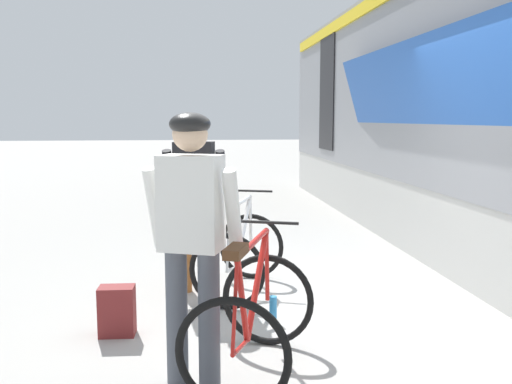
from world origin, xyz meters
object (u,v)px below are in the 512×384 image
at_px(cyclist_near_in_white, 192,226).
at_px(bicycle_far_white, 240,253).
at_px(cyclist_far_in_dark, 195,187).
at_px(bicycle_near_red, 252,318).
at_px(backpack_on_platform, 117,311).
at_px(water_bottle_near_the_bikes, 273,309).

distance_m(cyclist_near_in_white, bicycle_far_white, 2.04).
relative_size(cyclist_far_in_dark, bicycle_near_red, 1.41).
xyz_separation_m(bicycle_near_red, backpack_on_platform, (-0.99, 0.82, -0.20)).
xyz_separation_m(cyclist_far_in_dark, bicycle_far_white, (0.44, -0.10, -0.65)).
bearing_deg(cyclist_near_in_white, bicycle_near_red, 12.62).
bearing_deg(water_bottle_near_the_bikes, cyclist_near_in_white, -122.89).
relative_size(bicycle_far_white, water_bottle_near_the_bikes, 5.60).
bearing_deg(bicycle_far_white, water_bottle_near_the_bikes, -75.67).
height_order(cyclist_far_in_dark, bicycle_far_white, cyclist_far_in_dark).
xyz_separation_m(bicycle_near_red, water_bottle_near_the_bikes, (0.29, 0.97, -0.29)).
relative_size(cyclist_far_in_dark, water_bottle_near_the_bikes, 7.95).
bearing_deg(backpack_on_platform, bicycle_near_red, -36.84).
bearing_deg(water_bottle_near_the_bikes, bicycle_far_white, 104.33).
bearing_deg(bicycle_near_red, backpack_on_platform, 140.50).
height_order(bicycle_far_white, water_bottle_near_the_bikes, bicycle_far_white).
bearing_deg(bicycle_far_white, backpack_on_platform, -137.92).
height_order(backpack_on_platform, water_bottle_near_the_bikes, backpack_on_platform).
xyz_separation_m(cyclist_near_in_white, bicycle_far_white, (0.47, 1.88, -0.65)).
bearing_deg(backpack_on_platform, bicycle_far_white, 44.74).
bearing_deg(bicycle_near_red, water_bottle_near_the_bikes, 73.32).
xyz_separation_m(bicycle_far_white, water_bottle_near_the_bikes, (0.21, -0.82, -0.29)).
height_order(cyclist_far_in_dark, bicycle_near_red, cyclist_far_in_dark).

